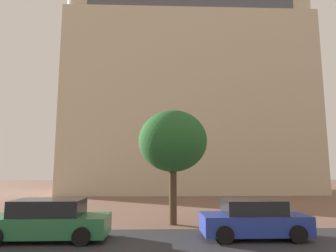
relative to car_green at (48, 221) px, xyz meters
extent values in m
plane|color=brown|center=(4.77, -0.99, -0.71)|extent=(120.00, 120.00, 0.00)
cube|color=#2D2D33|center=(4.77, -1.46, -0.71)|extent=(120.00, 6.65, 0.00)
cube|color=beige|center=(7.79, 23.30, 9.19)|extent=(27.34, 11.42, 19.81)
cube|color=#4C515B|center=(7.79, 23.30, 20.30)|extent=(25.15, 10.51, 2.40)
cube|color=beige|center=(9.14, 23.30, 15.55)|extent=(4.14, 4.14, 32.54)
cylinder|color=beige|center=(-4.37, 19.09, 10.86)|extent=(2.80, 2.80, 23.15)
cylinder|color=beige|center=(19.96, 19.09, 10.87)|extent=(2.80, 2.80, 23.17)
cube|color=#287042|center=(0.00, 0.00, -0.17)|extent=(4.55, 1.81, 0.73)
cube|color=black|center=(0.00, 0.00, 0.49)|extent=(2.55, 1.59, 0.60)
cylinder|color=black|center=(1.50, 0.90, -0.39)|extent=(0.64, 0.22, 0.64)
cylinder|color=black|center=(1.50, -0.90, -0.39)|extent=(0.64, 0.22, 0.64)
cylinder|color=black|center=(-1.50, 0.90, -0.39)|extent=(0.64, 0.22, 0.64)
cube|color=#23389E|center=(7.91, 0.00, -0.17)|extent=(4.04, 1.71, 0.74)
cube|color=black|center=(7.91, 0.00, 0.47)|extent=(2.26, 1.51, 0.55)
cylinder|color=black|center=(6.58, -0.86, -0.39)|extent=(0.64, 0.22, 0.64)
cylinder|color=black|center=(6.58, 0.86, -0.39)|extent=(0.64, 0.22, 0.64)
cylinder|color=black|center=(9.25, -0.86, -0.39)|extent=(0.64, 0.22, 0.64)
cylinder|color=black|center=(9.25, 0.86, -0.39)|extent=(0.64, 0.22, 0.64)
cylinder|color=#4C3823|center=(4.92, 2.94, 0.62)|extent=(0.37, 0.37, 2.68)
ellipsoid|color=#235B28|center=(4.92, 2.94, 3.33)|extent=(3.41, 3.41, 3.07)
camera|label=1|loc=(4.13, -11.83, 1.97)|focal=31.75mm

